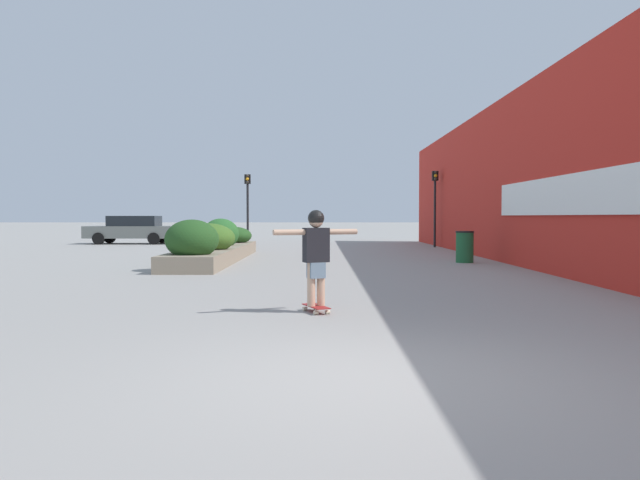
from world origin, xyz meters
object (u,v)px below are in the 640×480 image
object	(u,v)px
car_leftmost	(129,229)
skateboarder	(313,248)
traffic_light_right	(432,195)
car_center_left	(559,229)
traffic_light_left	(245,197)
trash_bin	(462,247)
skateboard	(313,308)

from	to	relation	value
car_leftmost	skateboarder	bearing A→B (deg)	-157.29
traffic_light_right	car_center_left	bearing A→B (deg)	32.13
car_leftmost	traffic_light_left	distance (m)	7.25
trash_bin	car_leftmost	bearing A→B (deg)	137.03
skateboard	skateboarder	xyz separation A→B (m)	(-0.00, 0.00, 0.89)
skateboarder	skateboard	bearing A→B (deg)	-108.12
traffic_light_left	traffic_light_right	size ratio (longest dim) A/B	0.97
car_leftmost	traffic_light_right	xyz separation A→B (m)	(15.25, -3.64, 1.65)
car_leftmost	traffic_light_right	bearing A→B (deg)	-103.44
car_leftmost	traffic_light_left	size ratio (longest dim) A/B	1.33
car_center_left	trash_bin	bearing A→B (deg)	-30.69
car_center_left	traffic_light_left	bearing A→B (deg)	-75.70
skateboard	traffic_light_right	size ratio (longest dim) A/B	0.18
skateboarder	car_center_left	world-z (taller)	skateboarder
skateboard	car_center_left	xyz separation A→B (m)	(13.27, 24.76, 0.70)
skateboarder	car_center_left	xyz separation A→B (m)	(13.27, 24.76, -0.20)
trash_bin	traffic_light_left	xyz separation A→B (m)	(-7.96, 10.43, 1.86)
skateboarder	car_center_left	distance (m)	28.09
car_leftmost	traffic_light_right	size ratio (longest dim) A/B	1.29
trash_bin	traffic_light_right	world-z (taller)	traffic_light_right
car_center_left	traffic_light_left	size ratio (longest dim) A/B	1.39
skateboarder	car_leftmost	bearing A→B (deg)	89.82
skateboard	car_leftmost	xyz separation A→B (m)	(-9.82, 23.48, 0.70)
skateboarder	traffic_light_right	size ratio (longest dim) A/B	0.40
skateboarder	traffic_light_right	distance (m)	20.61
car_leftmost	trash_bin	bearing A→B (deg)	-132.97
car_center_left	traffic_light_right	world-z (taller)	traffic_light_right
skateboard	skateboarder	bearing A→B (deg)	71.88
traffic_light_left	traffic_light_right	distance (m)	8.85
trash_bin	traffic_light_right	xyz separation A→B (m)	(0.87, 9.75, 1.92)
skateboard	trash_bin	xyz separation A→B (m)	(4.56, 10.08, 0.42)
trash_bin	car_leftmost	size ratio (longest dim) A/B	0.21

